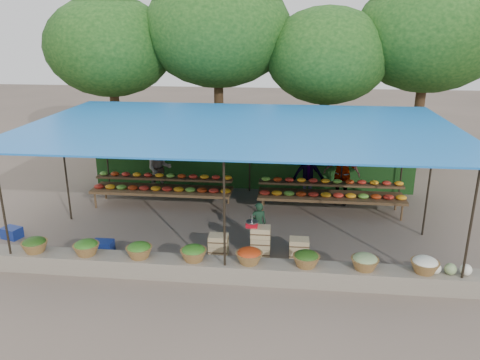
# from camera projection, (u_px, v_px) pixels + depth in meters

# --- Properties ---
(ground) EXTENTS (60.00, 60.00, 0.00)m
(ground) POSITION_uv_depth(u_px,v_px,m) (240.00, 227.00, 12.72)
(ground) COLOR brown
(ground) RESTS_ON ground
(stone_curb) EXTENTS (10.60, 0.55, 0.40)m
(stone_curb) POSITION_uv_depth(u_px,v_px,m) (226.00, 270.00, 10.07)
(stone_curb) COLOR slate
(stone_curb) RESTS_ON ground
(stall_canopy) EXTENTS (10.80, 6.60, 2.82)m
(stall_canopy) POSITION_uv_depth(u_px,v_px,m) (240.00, 129.00, 11.94)
(stall_canopy) COLOR black
(stall_canopy) RESTS_ON ground
(produce_baskets) EXTENTS (8.98, 0.58, 0.34)m
(produce_baskets) POSITION_uv_depth(u_px,v_px,m) (221.00, 254.00, 9.96)
(produce_baskets) COLOR brown
(produce_baskets) RESTS_ON stone_curb
(netting_backdrop) EXTENTS (10.60, 0.06, 2.50)m
(netting_backdrop) POSITION_uv_depth(u_px,v_px,m) (250.00, 153.00, 15.30)
(netting_backdrop) COLOR #1C4719
(netting_backdrop) RESTS_ON ground
(tree_row) EXTENTS (16.51, 5.50, 7.12)m
(tree_row) POSITION_uv_depth(u_px,v_px,m) (272.00, 40.00, 16.94)
(tree_row) COLOR #362313
(tree_row) RESTS_ON ground
(fruit_table_left) EXTENTS (4.21, 0.95, 0.93)m
(fruit_table_left) POSITION_uv_depth(u_px,v_px,m) (163.00, 186.00, 14.07)
(fruit_table_left) COLOR #4B331E
(fruit_table_left) RESTS_ON ground
(fruit_table_right) EXTENTS (4.21, 0.95, 0.93)m
(fruit_table_right) POSITION_uv_depth(u_px,v_px,m) (331.00, 192.00, 13.55)
(fruit_table_right) COLOR #4B331E
(fruit_table_right) RESTS_ON ground
(crate_counter) EXTENTS (2.35, 0.34, 0.77)m
(crate_counter) POSITION_uv_depth(u_px,v_px,m) (259.00, 245.00, 10.97)
(crate_counter) COLOR tan
(crate_counter) RESTS_ON ground
(weighing_scale) EXTENTS (0.29, 0.29, 0.30)m
(weighing_scale) POSITION_uv_depth(u_px,v_px,m) (252.00, 224.00, 10.82)
(weighing_scale) COLOR red
(weighing_scale) RESTS_ON crate_counter
(vendor_seated) EXTENTS (0.45, 0.35, 1.11)m
(vendor_seated) POSITION_uv_depth(u_px,v_px,m) (258.00, 223.00, 11.56)
(vendor_seated) COLOR #173420
(vendor_seated) RESTS_ON ground
(customer_left) EXTENTS (0.92, 0.80, 1.63)m
(customer_left) POSITION_uv_depth(u_px,v_px,m) (159.00, 169.00, 15.09)
(customer_left) COLOR slate
(customer_left) RESTS_ON ground
(customer_mid) EXTENTS (1.16, 0.80, 1.64)m
(customer_mid) POSITION_uv_depth(u_px,v_px,m) (308.00, 174.00, 14.51)
(customer_mid) COLOR slate
(customer_mid) RESTS_ON ground
(customer_right) EXTENTS (1.17, 0.71, 1.86)m
(customer_right) POSITION_uv_depth(u_px,v_px,m) (342.00, 174.00, 14.14)
(customer_right) COLOR slate
(customer_right) RESTS_ON ground
(blue_crate_front) EXTENTS (0.48, 0.34, 0.29)m
(blue_crate_front) POSITION_uv_depth(u_px,v_px,m) (103.00, 247.00, 11.26)
(blue_crate_front) COLOR navy
(blue_crate_front) RESTS_ON ground
(blue_crate_back) EXTENTS (0.55, 0.46, 0.28)m
(blue_crate_back) POSITION_uv_depth(u_px,v_px,m) (12.00, 233.00, 12.01)
(blue_crate_back) COLOR navy
(blue_crate_back) RESTS_ON ground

